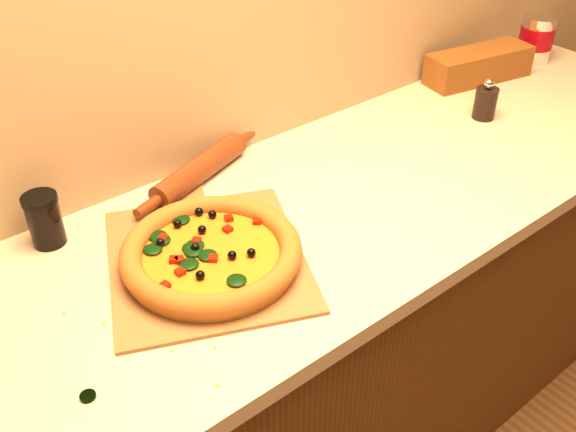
# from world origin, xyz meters

# --- Properties ---
(cabinet) EXTENTS (2.80, 0.65, 0.86)m
(cabinet) POSITION_xyz_m (0.00, 1.43, 0.43)
(cabinet) COLOR #48290F
(cabinet) RESTS_ON ground
(countertop) EXTENTS (2.84, 0.68, 0.04)m
(countertop) POSITION_xyz_m (0.00, 1.43, 0.88)
(countertop) COLOR beige
(countertop) RESTS_ON cabinet
(pizza_peel) EXTENTS (0.52, 0.62, 0.01)m
(pizza_peel) POSITION_xyz_m (-0.19, 1.44, 0.90)
(pizza_peel) COLOR brown
(pizza_peel) RESTS_ON countertop
(pizza) EXTENTS (0.36, 0.36, 0.05)m
(pizza) POSITION_xyz_m (-0.19, 1.40, 0.93)
(pizza) COLOR #A8782A
(pizza) RESTS_ON pizza_peel
(bottle_cap) EXTENTS (0.03, 0.03, 0.01)m
(bottle_cap) POSITION_xyz_m (-0.53, 1.25, 0.90)
(bottle_cap) COLOR black
(bottle_cap) RESTS_ON countertop
(pepper_grinder) EXTENTS (0.06, 0.06, 0.12)m
(pepper_grinder) POSITION_xyz_m (0.76, 1.47, 0.95)
(pepper_grinder) COLOR black
(pepper_grinder) RESTS_ON countertop
(rolling_pin) EXTENTS (0.42, 0.17, 0.06)m
(rolling_pin) POSITION_xyz_m (-0.04, 1.69, 0.93)
(rolling_pin) COLOR #55220E
(rolling_pin) RESTS_ON countertop
(coffee_canister) EXTENTS (0.11, 0.11, 0.15)m
(coffee_canister) POSITION_xyz_m (1.23, 1.62, 0.98)
(coffee_canister) COLOR silver
(coffee_canister) RESTS_ON countertop
(bread_bag) EXTENTS (0.36, 0.18, 0.10)m
(bread_bag) POSITION_xyz_m (0.96, 1.64, 0.95)
(bread_bag) COLOR brown
(bread_bag) RESTS_ON countertop
(dark_jar) EXTENTS (0.07, 0.07, 0.12)m
(dark_jar) POSITION_xyz_m (-0.42, 1.68, 0.96)
(dark_jar) COLOR black
(dark_jar) RESTS_ON countertop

